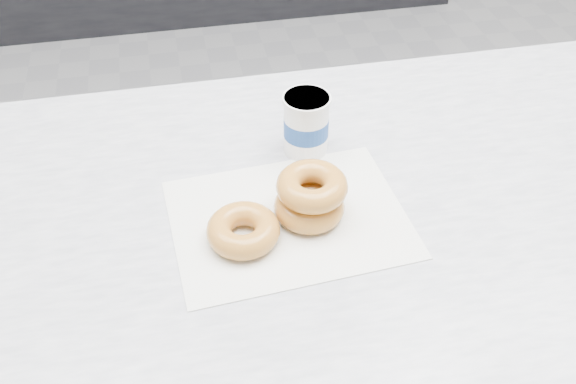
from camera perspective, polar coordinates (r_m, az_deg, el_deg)
name	(u,v)px	position (r m, az deg, el deg)	size (l,w,h in m)	color
ground	(302,281)	(2.04, 1.26, -7.90)	(5.00, 5.00, 0.00)	gray
counter	(370,359)	(1.34, 7.31, -14.53)	(3.06, 0.76, 0.90)	#333335
wax_paper	(289,219)	(0.94, 0.06, -2.38)	(0.34, 0.26, 0.00)	silver
donut_single	(243,230)	(0.90, -4.00, -3.40)	(0.10, 0.10, 0.04)	gold
donut_stack	(311,196)	(0.92, 2.02, -0.39)	(0.14, 0.14, 0.07)	gold
coffee_cup	(306,124)	(1.04, 1.62, 6.09)	(0.09, 0.09, 0.10)	white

